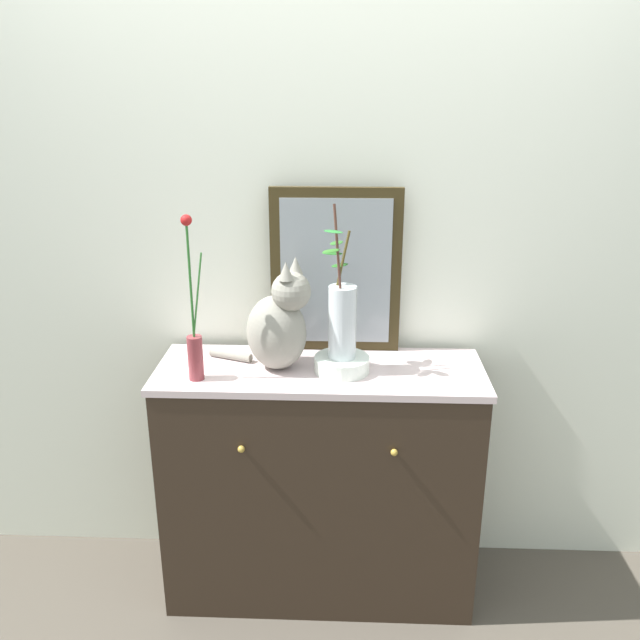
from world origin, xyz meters
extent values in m
plane|color=#4F483E|center=(0.00, 0.00, 0.00)|extent=(6.00, 6.00, 0.00)
cube|color=silver|center=(0.00, 0.28, 1.30)|extent=(4.40, 0.08, 2.60)
cube|color=#2E2218|center=(0.00, 0.00, 0.45)|extent=(1.13, 0.40, 0.91)
cube|color=beige|center=(0.00, 0.00, 0.92)|extent=(1.15, 0.41, 0.02)
sphere|color=#B79338|center=(-0.25, -0.21, 0.73)|extent=(0.02, 0.02, 0.02)
sphere|color=#B79338|center=(0.25, -0.21, 0.73)|extent=(0.02, 0.02, 0.02)
cube|color=#342A14|center=(0.05, 0.19, 1.23)|extent=(0.47, 0.03, 0.60)
cube|color=gray|center=(0.05, 0.17, 1.23)|extent=(0.40, 0.01, 0.53)
ellipsoid|color=gray|center=(-0.15, 0.00, 1.06)|extent=(0.26, 0.25, 0.26)
sphere|color=gray|center=(-0.10, -0.02, 1.22)|extent=(0.13, 0.13, 0.13)
cone|color=gray|center=(-0.08, 0.02, 1.30)|extent=(0.05, 0.05, 0.06)
cone|color=gray|center=(-0.11, -0.05, 1.30)|extent=(0.05, 0.05, 0.06)
cylinder|color=gray|center=(-0.33, 0.07, 0.95)|extent=(0.16, 0.09, 0.03)
cylinder|color=brown|center=(-0.41, -0.10, 1.01)|extent=(0.05, 0.05, 0.15)
cylinder|color=#2B6828|center=(-0.41, -0.10, 1.27)|extent=(0.01, 0.01, 0.37)
sphere|color=#AE1A1A|center=(-0.41, -0.10, 1.47)|extent=(0.04, 0.04, 0.04)
cylinder|color=#31712D|center=(-0.39, -0.10, 1.23)|extent=(0.05, 0.01, 0.28)
cylinder|color=white|center=(0.08, -0.02, 0.96)|extent=(0.19, 0.19, 0.05)
cylinder|color=silver|center=(0.08, -0.02, 1.11)|extent=(0.10, 0.10, 0.25)
cylinder|color=#4B401B|center=(0.07, 0.00, 1.28)|extent=(0.07, 0.04, 0.28)
ellipsoid|color=#296724|center=(0.07, 0.02, 1.30)|extent=(0.07, 0.08, 0.01)
ellipsoid|color=#256623|center=(0.04, 0.03, 1.34)|extent=(0.07, 0.05, 0.01)
ellipsoid|color=#2D6427|center=(0.05, 0.04, 1.37)|extent=(0.06, 0.08, 0.01)
cylinder|color=#4B2E24|center=(0.06, -0.03, 1.32)|extent=(0.04, 0.05, 0.37)
ellipsoid|color=#347029|center=(0.04, -0.06, 1.37)|extent=(0.08, 0.07, 0.01)
ellipsoid|color=#266C2E|center=(0.04, -0.06, 1.43)|extent=(0.08, 0.07, 0.01)
camera|label=1|loc=(0.09, -2.15, 1.89)|focal=37.71mm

